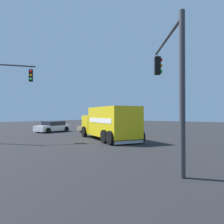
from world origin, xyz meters
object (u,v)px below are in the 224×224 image
Objects in this scene: traffic_light_secondary at (171,74)px; pickup_tan at (98,126)px; delivery_truck at (109,123)px; sedan_white at (53,127)px; traffic_light_primary at (1,89)px.

pickup_tan is (13.88, -11.67, -3.07)m from traffic_light_secondary.
traffic_light_secondary is 18.39m from pickup_tan.
traffic_light_secondary is at bearing 142.24° from delivery_truck.
traffic_light_secondary is 20.19m from sedan_white.
traffic_light_secondary reaches higher than delivery_truck.
traffic_light_primary reaches higher than sedan_white.
delivery_truck is 8.38m from pickup_tan.
traffic_light_primary is 1.17× the size of pickup_tan.
traffic_light_primary is at bearing 1.61° from traffic_light_secondary.
pickup_tan is 5.47m from sedan_white.
sedan_white is (4.27, 3.41, -0.10)m from pickup_tan.
traffic_light_secondary is 1.31× the size of sedan_white.
delivery_truck is at bearing 167.72° from sedan_white.
delivery_truck reaches higher than pickup_tan.
traffic_light_secondary is (-7.75, 6.00, 2.36)m from delivery_truck.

